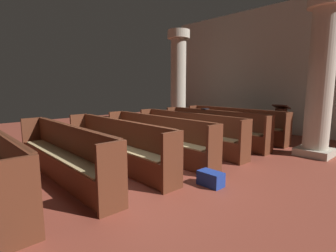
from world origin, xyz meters
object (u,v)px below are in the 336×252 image
Objects in this scene: pew_row_5 at (64,152)px; pillar_aisle_side at (321,75)px; pew_row_0 at (234,123)px; pew_row_2 at (188,131)px; pew_row_4 at (116,143)px; pew_row_1 at (213,126)px; pew_row_3 at (156,136)px; pillar_far_side at (178,79)px; kneeler_box_blue at (211,179)px; lectern at (280,124)px; hymn_book at (205,109)px.

pew_row_5 is 5.85m from pillar_aisle_side.
pew_row_5 is at bearing -90.00° from pew_row_0.
pillar_aisle_side is (2.51, -0.35, 1.43)m from pew_row_0.
pew_row_4 is at bearing -90.00° from pew_row_2.
pew_row_0 is 2.91m from pillar_aisle_side.
pew_row_1 is 1.00× the size of pew_row_3.
pew_row_4 is at bearing -90.00° from pew_row_3.
pew_row_1 is at bearing 90.00° from pew_row_4.
pew_row_2 and pew_row_5 have the same top height.
pillar_far_side reaches higher than kneeler_box_blue.
pew_row_2 is at bearing -104.87° from lectern.
kneeler_box_blue is (1.99, -3.75, -0.38)m from pew_row_0.
hymn_book is at bearing 130.71° from kneeler_box_blue.
pew_row_1 is 2.56m from lectern.
kneeler_box_blue is at bearing -53.19° from pew_row_1.
pillar_far_side is at bearing 139.33° from pew_row_2.
pew_row_4 is 1.00× the size of pew_row_5.
pew_row_0 is at bearing 90.00° from pew_row_4.
pew_row_5 is at bearing -90.00° from pew_row_1.
pillar_aisle_side is 3.88m from kneeler_box_blue.
pillar_aisle_side is at bearing 63.73° from pew_row_5.
pillar_aisle_side is (2.51, 1.82, 1.43)m from pew_row_2.
pew_row_4 is (0.00, -4.35, 0.00)m from pew_row_0.
pew_row_0 is at bearing 90.00° from pew_row_1.
kneeler_box_blue is (2.45, -2.84, -0.86)m from hymn_book.
lectern reaches higher than pew_row_3.
pillar_far_side is at bearing -158.12° from lectern.
pew_row_0 reaches higher than kneeler_box_blue.
hymn_book reaches higher than pew_row_1.
lectern is 2.65m from hymn_book.
pew_row_5 is 2.64m from kneeler_box_blue.
pew_row_1 is 8.14× the size of kneeler_box_blue.
lectern is (-1.59, 1.65, -1.48)m from pillar_aisle_side.
pew_row_4 is at bearing -90.00° from pew_row_0.
pew_row_1 is at bearing 90.00° from pew_row_5.
pew_row_0 and pew_row_5 have the same top height.
pillar_far_side reaches higher than hymn_book.
pillar_aisle_side reaches higher than pew_row_5.
pillar_aisle_side is (2.51, 5.09, 1.43)m from pew_row_5.
pew_row_1 reaches higher than kneeler_box_blue.
pew_row_1 is 0.69m from hymn_book.
pew_row_3 is (0.00, -3.26, 0.00)m from pew_row_0.
pew_row_4 is 5.15m from pillar_far_side.
hymn_book is (-0.46, 3.45, 0.48)m from pew_row_4.
pew_row_2 is at bearing 90.00° from pew_row_3.
pew_row_3 is 0.93× the size of pillar_aisle_side.
pillar_aisle_side is 3.16m from hymn_book.
pew_row_3 reaches higher than kneeler_box_blue.
pillar_aisle_side is at bearing -46.07° from lectern.
pillar_aisle_side reaches higher than hymn_book.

